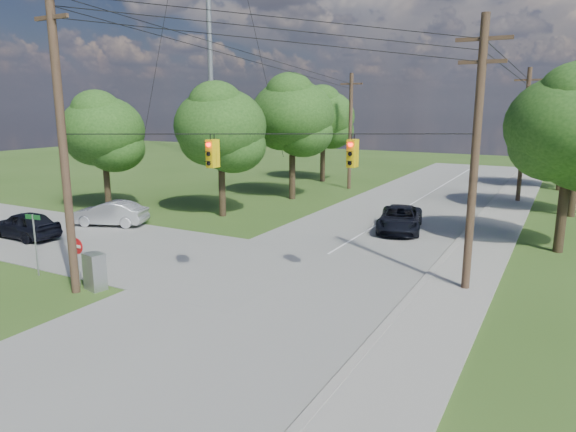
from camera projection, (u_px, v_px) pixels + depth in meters
The scene contains 21 objects.
ground at pixel (157, 318), 17.83m from camera, with size 140.00×140.00×0.00m, color #2F4E1A.
main_road at pixel (278, 284), 21.18m from camera, with size 10.00×100.00×0.03m, color gray.
sidewalk_east at pixel (443, 314), 18.02m from camera, with size 2.60×100.00×0.12m, color gray.
pole_sw at pixel (62, 133), 19.03m from camera, with size 2.00×0.32×12.00m.
pole_ne at pixel (475, 153), 19.37m from camera, with size 2.00×0.32×10.50m.
pole_north_e at pixel (524, 135), 38.31m from camera, with size 2.00×0.32×10.00m.
pole_north_w at pixel (350, 131), 44.83m from camera, with size 2.00×0.32×10.00m.
power_lines at pixel (335, 66), 25.11m from camera, with size 13.93×29.62×4.93m.
traffic_signals at pixel (283, 153), 19.28m from camera, with size 4.91×3.27×1.05m.
tree_w_near at pixel (220, 127), 33.21m from camera, with size 6.00×6.00×8.40m.
tree_w_mid at pixel (292, 115), 39.46m from camera, with size 6.40×6.40×9.22m.
tree_w_far at pixel (323, 117), 49.05m from camera, with size 6.00×6.00×8.73m.
tree_e_near at pixel (572, 127), 24.61m from camera, with size 6.20×6.20×8.81m.
tree_e_far at pixel (566, 122), 43.79m from camera, with size 5.80×5.80×8.32m.
tree_cross_n at pixel (103, 131), 34.89m from camera, with size 5.60×5.60×7.91m.
car_cross_dark at pixel (25, 225), 28.38m from camera, with size 1.80×4.47×1.52m, color black.
car_cross_silver at pixel (110, 213), 31.45m from camera, with size 1.58×4.52×1.49m, color #B8BBC0.
car_main_north at pixel (400, 219), 30.09m from camera, with size 2.39×5.18×1.44m, color black.
control_cabinet at pixel (95, 272), 20.48m from camera, with size 0.83×0.60×1.49m, color #94989A.
do_not_enter_sign at pixel (77, 251), 20.77m from camera, with size 0.67×0.08×2.01m.
street_name_sign at pixel (35, 237), 21.95m from camera, with size 0.81×0.13×2.72m.
Camera 1 is at (12.01, -12.45, 7.21)m, focal length 32.00 mm.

